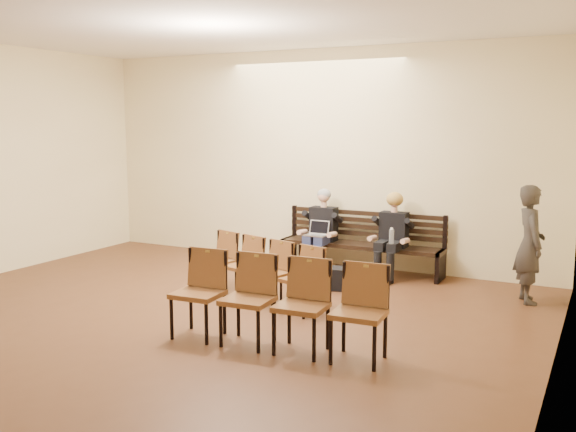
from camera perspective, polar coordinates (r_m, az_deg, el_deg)
name	(u,v)px	position (r m, az deg, el deg)	size (l,w,h in m)	color
ground	(106,358)	(6.81, -15.91, -12.06)	(10.00, 10.00, 0.00)	#54311C
room_walls	(148,103)	(6.99, -12.32, 9.80)	(8.02, 10.01, 3.51)	#FBECB4
bench	(360,258)	(10.13, 6.46, -3.70)	(2.60, 0.90, 0.45)	black
seated_man	(321,231)	(10.18, 2.95, -1.36)	(0.51, 0.71, 1.23)	black
seated_woman	(392,239)	(9.77, 9.20, -2.03)	(0.51, 0.70, 1.18)	black
laptop	(316,237)	(9.97, 2.48, -1.84)	(0.32, 0.26, 0.24)	silver
water_bottle	(391,244)	(9.47, 9.17, -2.48)	(0.07, 0.07, 0.24)	silver
bag	(343,279)	(9.06, 4.91, -5.58)	(0.42, 0.29, 0.31)	black
passerby	(530,235)	(8.85, 20.74, -1.62)	(0.65, 0.42, 1.77)	#332E29
chair_row_front	(257,270)	(8.43, -2.78, -4.83)	(2.00, 0.45, 0.82)	brown
chair_row_back	(274,304)	(6.69, -1.26, -7.79)	(2.33, 0.52, 0.96)	brown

